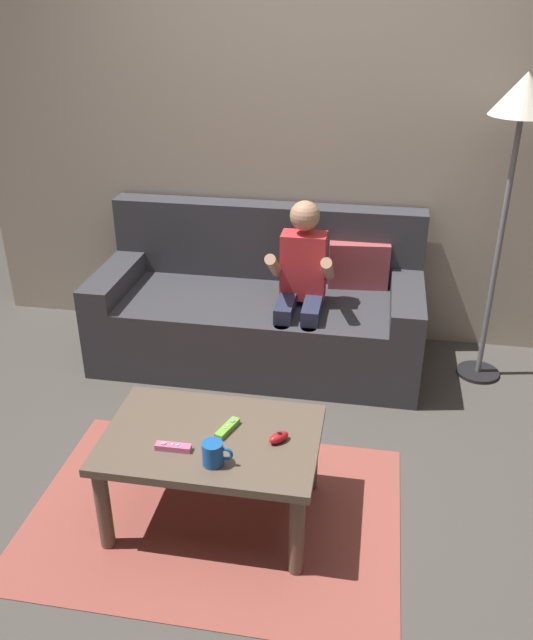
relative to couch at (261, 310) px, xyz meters
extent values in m
plane|color=#4C4742|center=(0.24, -1.21, -0.30)|extent=(8.25, 8.25, 0.00)
cube|color=#B2A38E|center=(0.24, 0.39, 0.95)|extent=(4.13, 0.05, 2.50)
cube|color=#38383D|center=(-0.01, -0.06, -0.09)|extent=(1.87, 0.80, 0.41)
cube|color=#38383D|center=(-0.01, 0.26, 0.34)|extent=(1.87, 0.16, 0.45)
cube|color=#38383D|center=(-0.85, -0.06, 0.18)|extent=(0.18, 0.80, 0.13)
cube|color=#38383D|center=(0.84, -0.06, 0.18)|extent=(0.18, 0.80, 0.13)
cube|color=#B24C51|center=(0.55, 0.18, 0.26)|extent=(0.36, 0.16, 0.28)
cylinder|color=#282D47|center=(0.19, -0.40, -0.09)|extent=(0.08, 0.08, 0.41)
cylinder|color=#282D47|center=(0.33, -0.40, -0.09)|extent=(0.08, 0.08, 0.41)
cube|color=#282D47|center=(0.19, -0.25, 0.15)|extent=(0.09, 0.31, 0.09)
cube|color=#282D47|center=(0.33, -0.25, 0.15)|extent=(0.09, 0.31, 0.09)
cube|color=red|center=(0.26, -0.10, 0.34)|extent=(0.25, 0.14, 0.37)
cylinder|color=tan|center=(0.11, -0.23, 0.39)|extent=(0.06, 0.27, 0.21)
cylinder|color=tan|center=(0.40, -0.23, 0.39)|extent=(0.06, 0.27, 0.21)
sphere|color=tan|center=(0.26, -0.10, 0.63)|extent=(0.16, 0.16, 0.16)
cube|color=brown|center=(0.06, -1.39, 0.10)|extent=(0.86, 0.58, 0.04)
cylinder|color=brown|center=(-0.33, -1.63, -0.11)|extent=(0.06, 0.06, 0.38)
cylinder|color=brown|center=(0.44, -1.63, -0.11)|extent=(0.06, 0.06, 0.38)
cylinder|color=brown|center=(-0.33, -1.15, -0.11)|extent=(0.06, 0.06, 0.38)
cylinder|color=brown|center=(0.44, -1.15, -0.11)|extent=(0.06, 0.06, 0.38)
cube|color=#9E4C42|center=(0.06, -1.39, -0.29)|extent=(1.56, 1.12, 0.01)
cube|color=pink|center=(-0.07, -1.51, 0.13)|extent=(0.14, 0.04, 0.02)
cylinder|color=#99999E|center=(-0.10, -1.51, 0.15)|extent=(0.02, 0.02, 0.00)
cylinder|color=silver|center=(-0.07, -1.51, 0.15)|extent=(0.01, 0.01, 0.00)
cylinder|color=silver|center=(-0.05, -1.51, 0.15)|extent=(0.01, 0.01, 0.00)
ellipsoid|color=red|center=(0.33, -1.38, 0.14)|extent=(0.09, 0.10, 0.04)
cylinder|color=#4C4C51|center=(0.33, -1.38, 0.17)|extent=(0.02, 0.02, 0.01)
cube|color=#72C638|center=(0.11, -1.35, 0.13)|extent=(0.08, 0.14, 0.02)
cylinder|color=#99999E|center=(0.13, -1.32, 0.15)|extent=(0.02, 0.02, 0.00)
cylinder|color=silver|center=(0.11, -1.35, 0.15)|extent=(0.01, 0.01, 0.00)
cylinder|color=silver|center=(0.11, -1.37, 0.15)|extent=(0.01, 0.01, 0.00)
cylinder|color=#1959B2|center=(0.11, -1.56, 0.17)|extent=(0.08, 0.08, 0.09)
torus|color=#1959B2|center=(0.16, -1.56, 0.17)|extent=(0.06, 0.01, 0.06)
cylinder|color=black|center=(1.28, -0.01, -0.29)|extent=(0.24, 0.24, 0.02)
cylinder|color=slate|center=(1.28, -0.01, 0.44)|extent=(0.03, 0.03, 1.44)
cone|color=beige|center=(1.28, -0.01, 1.26)|extent=(0.32, 0.32, 0.20)
camera|label=1|loc=(0.64, -3.46, 1.73)|focal=37.17mm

